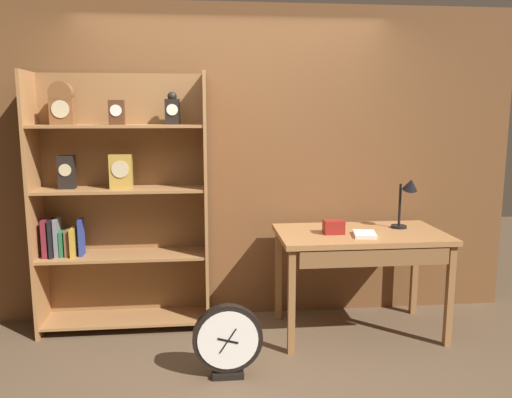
# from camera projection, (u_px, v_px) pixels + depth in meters

# --- Properties ---
(ground_plane) EXTENTS (10.00, 10.00, 0.00)m
(ground_plane) POSITION_uv_depth(u_px,v_px,m) (248.00, 392.00, 3.19)
(ground_plane) COLOR brown
(back_wood_panel) EXTENTS (4.80, 0.05, 2.60)m
(back_wood_panel) POSITION_uv_depth(u_px,v_px,m) (234.00, 165.00, 4.26)
(back_wood_panel) COLOR brown
(back_wood_panel) RESTS_ON ground
(bookshelf) EXTENTS (1.33, 0.37, 2.04)m
(bookshelf) POSITION_uv_depth(u_px,v_px,m) (116.00, 203.00, 4.01)
(bookshelf) COLOR #9E6B3D
(bookshelf) RESTS_ON ground
(workbench) EXTENTS (1.29, 0.73, 0.82)m
(workbench) POSITION_uv_depth(u_px,v_px,m) (361.00, 244.00, 3.93)
(workbench) COLOR #9E6B3D
(workbench) RESTS_ON ground
(desk_lamp) EXTENTS (0.18, 0.18, 0.42)m
(desk_lamp) POSITION_uv_depth(u_px,v_px,m) (407.00, 194.00, 4.01)
(desk_lamp) COLOR black
(desk_lamp) RESTS_ON workbench
(toolbox_small) EXTENTS (0.15, 0.11, 0.10)m
(toolbox_small) POSITION_uv_depth(u_px,v_px,m) (334.00, 227.00, 3.88)
(toolbox_small) COLOR maroon
(toolbox_small) RESTS_ON workbench
(open_repair_manual) EXTENTS (0.20, 0.25, 0.02)m
(open_repair_manual) POSITION_uv_depth(u_px,v_px,m) (365.00, 234.00, 3.81)
(open_repair_manual) COLOR silver
(open_repair_manual) RESTS_ON workbench
(round_clock_large) EXTENTS (0.46, 0.11, 0.50)m
(round_clock_large) POSITION_uv_depth(u_px,v_px,m) (228.00, 341.00, 3.33)
(round_clock_large) COLOR black
(round_clock_large) RESTS_ON ground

